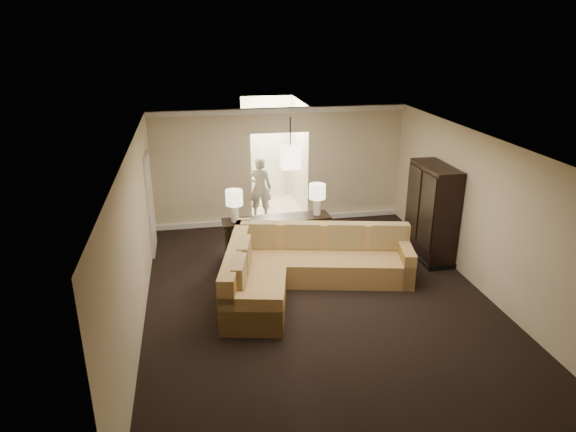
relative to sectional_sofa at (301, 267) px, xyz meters
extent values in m
plane|color=black|center=(0.20, -0.59, -0.40)|extent=(8.00, 8.00, 0.00)
cube|color=beige|center=(0.20, 3.41, 1.00)|extent=(6.00, 0.04, 2.80)
cube|color=beige|center=(0.20, -4.59, 1.00)|extent=(6.00, 0.04, 2.80)
cube|color=beige|center=(-2.80, -0.59, 1.00)|extent=(0.04, 8.00, 2.80)
cube|color=beige|center=(3.20, -0.59, 1.00)|extent=(0.04, 8.00, 2.80)
cube|color=white|center=(0.20, -0.59, 2.40)|extent=(6.00, 8.00, 0.02)
cube|color=white|center=(0.20, 3.36, 2.33)|extent=(6.00, 0.10, 0.12)
cube|color=white|center=(0.20, 3.36, -0.34)|extent=(6.00, 0.10, 0.12)
cube|color=silver|center=(-2.77, 2.21, 0.65)|extent=(0.05, 0.90, 2.10)
cube|color=white|center=(0.20, 4.41, -0.40)|extent=(1.40, 2.00, 0.01)
cube|color=beige|center=(-0.50, 4.41, 1.00)|extent=(0.04, 2.00, 2.80)
cube|color=beige|center=(0.90, 4.41, 1.00)|extent=(0.04, 2.00, 2.80)
cube|color=beige|center=(0.20, 5.41, 1.00)|extent=(1.40, 0.04, 2.80)
cube|color=silver|center=(0.20, 5.38, 0.65)|extent=(0.90, 0.05, 2.10)
cube|color=olive|center=(0.47, 0.27, -0.17)|extent=(3.50, 1.71, 0.47)
cube|color=olive|center=(-0.95, -0.73, -0.17)|extent=(1.32, 1.75, 0.47)
cube|color=olive|center=(0.55, 0.63, 0.33)|extent=(3.34, 0.99, 0.51)
cube|color=olive|center=(-1.19, -0.11, 0.33)|extent=(0.84, 2.68, 0.51)
cube|color=olive|center=(2.00, -0.07, -0.05)|extent=(0.44, 1.03, 0.69)
cube|color=olive|center=(-1.10, -1.39, -0.05)|extent=(1.03, 0.44, 0.69)
cube|color=olive|center=(-0.66, 0.84, 0.35)|extent=(0.72, 0.32, 0.51)
cube|color=olive|center=(0.16, 0.66, 0.35)|extent=(0.72, 0.32, 0.51)
cube|color=olive|center=(0.98, 0.48, 0.35)|extent=(0.72, 0.32, 0.51)
cube|color=olive|center=(1.80, 0.30, 0.35)|extent=(0.72, 0.32, 0.51)
cube|color=olive|center=(-1.04, -0.03, 0.35)|extent=(0.32, 0.69, 0.51)
cube|color=olive|center=(-1.21, -0.79, 0.35)|extent=(0.32, 0.69, 0.51)
cube|color=white|center=(0.67, 0.41, -0.23)|extent=(0.91, 0.91, 0.34)
cube|color=white|center=(0.67, 0.41, -0.04)|extent=(1.01, 1.01, 0.06)
cube|color=black|center=(0.62, 0.36, 0.00)|extent=(0.05, 0.16, 0.02)
cube|color=#BCB1A4|center=(0.82, 0.56, 0.00)|extent=(0.22, 0.30, 0.01)
cube|color=black|center=(-0.22, 1.41, 0.43)|extent=(2.25, 0.61, 0.06)
cube|color=black|center=(-1.23, 1.36, 0.00)|extent=(0.10, 0.46, 0.81)
cube|color=black|center=(0.79, 1.46, 0.00)|extent=(0.10, 0.46, 0.81)
cube|color=black|center=(-0.22, 1.41, -0.28)|extent=(2.14, 0.55, 0.04)
cube|color=black|center=(2.90, 0.80, 0.59)|extent=(0.55, 1.32, 1.98)
cube|color=black|center=(2.62, 0.47, 0.73)|extent=(0.03, 0.58, 1.51)
cube|color=black|center=(2.62, 1.13, 0.73)|extent=(0.03, 0.58, 1.51)
cube|color=black|center=(2.90, 0.80, -0.35)|extent=(0.58, 1.37, 0.09)
cylinder|color=black|center=(2.11, 0.61, 0.16)|extent=(0.47, 0.47, 0.04)
torus|color=silver|center=(2.11, 0.61, -0.29)|extent=(0.39, 0.39, 0.03)
cylinder|color=silver|center=(2.28, 0.67, -0.12)|extent=(0.03, 0.03, 0.55)
cylinder|color=silver|center=(1.97, 0.73, -0.12)|extent=(0.03, 0.03, 0.55)
cylinder|color=silver|center=(2.07, 0.43, -0.12)|extent=(0.03, 0.03, 0.55)
cylinder|color=white|center=(-1.07, 1.37, 0.63)|extent=(0.16, 0.16, 0.35)
cylinder|color=#FFE3BF|center=(-1.07, 1.37, 0.96)|extent=(0.34, 0.34, 0.30)
cylinder|color=white|center=(0.64, 1.45, 0.63)|extent=(0.16, 0.16, 0.35)
cylinder|color=#FFE3BF|center=(0.64, 1.45, 0.96)|extent=(0.34, 0.34, 0.30)
cylinder|color=black|center=(0.20, 2.11, 2.10)|extent=(0.02, 0.02, 0.60)
cube|color=beige|center=(0.20, 2.11, 1.55)|extent=(0.38, 0.38, 0.48)
imported|color=beige|center=(-0.25, 3.71, 0.47)|extent=(0.72, 0.58, 1.75)
camera|label=1|loc=(-1.83, -8.30, 4.21)|focal=32.00mm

